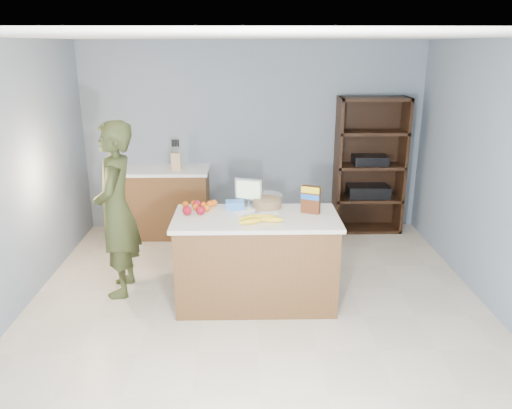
{
  "coord_description": "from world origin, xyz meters",
  "views": [
    {
      "loc": [
        -0.09,
        -4.13,
        2.45
      ],
      "look_at": [
        0.0,
        0.35,
        1.0
      ],
      "focal_mm": 35.0,
      "sensor_mm": 36.0,
      "label": 1
    }
  ],
  "objects_px": {
    "shelving_unit": "(369,168)",
    "cereal_box": "(311,198)",
    "person": "(116,210)",
    "tv": "(249,191)",
    "counter_peninsula": "(256,263)"
  },
  "relations": [
    {
      "from": "shelving_unit",
      "to": "tv",
      "type": "xyz_separation_m",
      "value": [
        -1.62,
        -1.74,
        0.19
      ]
    },
    {
      "from": "shelving_unit",
      "to": "cereal_box",
      "type": "distance_m",
      "value": 2.22
    },
    {
      "from": "person",
      "to": "tv",
      "type": "distance_m",
      "value": 1.32
    },
    {
      "from": "tv",
      "to": "counter_peninsula",
      "type": "bearing_deg",
      "value": -78.01
    },
    {
      "from": "shelving_unit",
      "to": "person",
      "type": "relative_size",
      "value": 1.02
    },
    {
      "from": "shelving_unit",
      "to": "person",
      "type": "distance_m",
      "value": 3.43
    },
    {
      "from": "tv",
      "to": "person",
      "type": "bearing_deg",
      "value": -177.89
    },
    {
      "from": "shelving_unit",
      "to": "cereal_box",
      "type": "xyz_separation_m",
      "value": [
        -1.03,
        -1.96,
        0.19
      ]
    },
    {
      "from": "counter_peninsula",
      "to": "tv",
      "type": "relative_size",
      "value": 5.53
    },
    {
      "from": "shelving_unit",
      "to": "tv",
      "type": "height_order",
      "value": "shelving_unit"
    },
    {
      "from": "counter_peninsula",
      "to": "shelving_unit",
      "type": "distance_m",
      "value": 2.61
    },
    {
      "from": "tv",
      "to": "cereal_box",
      "type": "height_order",
      "value": "tv"
    },
    {
      "from": "counter_peninsula",
      "to": "cereal_box",
      "type": "relative_size",
      "value": 5.86
    },
    {
      "from": "tv",
      "to": "cereal_box",
      "type": "bearing_deg",
      "value": -21.08
    },
    {
      "from": "cereal_box",
      "to": "shelving_unit",
      "type": "bearing_deg",
      "value": 62.38
    }
  ]
}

